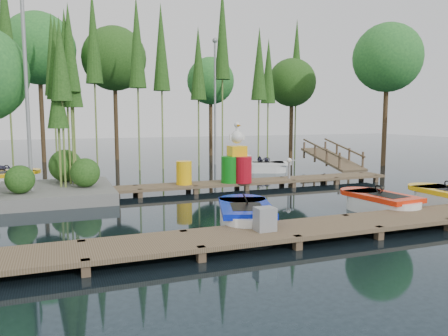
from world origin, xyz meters
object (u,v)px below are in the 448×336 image
object	(u,v)px
boat_blue	(246,217)
drum_cluster	(238,164)
island	(2,105)
utility_cabinet	(265,219)
yellow_barrel	(184,173)
boat_yellow_far	(5,179)
boat_red	(381,204)

from	to	relation	value
boat_blue	drum_cluster	size ratio (longest dim) A/B	1.33
island	utility_cabinet	distance (m)	10.08
boat_blue	utility_cabinet	world-z (taller)	boat_blue
drum_cluster	yellow_barrel	bearing A→B (deg)	175.63
utility_cabinet	boat_yellow_far	bearing A→B (deg)	119.82
island	yellow_barrel	distance (m)	6.51
boat_blue	boat_red	world-z (taller)	boat_blue
island	drum_cluster	bearing A→B (deg)	-6.71
island	drum_cluster	distance (m)	8.44
drum_cluster	boat_yellow_far	bearing A→B (deg)	154.76
boat_yellow_far	drum_cluster	xyz separation A→B (m)	(8.46, -3.99, 0.68)
boat_blue	drum_cluster	xyz separation A→B (m)	(2.07, 5.36, 0.70)
boat_yellow_far	yellow_barrel	world-z (taller)	boat_yellow_far
boat_blue	boat_red	xyz separation A→B (m)	(4.38, 0.13, -0.01)
boat_yellow_far	drum_cluster	size ratio (longest dim) A/B	1.32
yellow_barrel	boat_yellow_far	bearing A→B (deg)	148.91
island	boat_red	world-z (taller)	island
drum_cluster	boat_blue	bearing A→B (deg)	-111.08
island	boat_red	xyz separation A→B (m)	(10.41, -6.18, -2.92)
boat_yellow_far	yellow_barrel	distance (m)	7.43
utility_cabinet	yellow_barrel	bearing A→B (deg)	88.82
boat_yellow_far	utility_cabinet	bearing A→B (deg)	-77.16
utility_cabinet	boat_blue	bearing A→B (deg)	82.65
island	boat_yellow_far	size ratio (longest dim) A/B	2.23
island	boat_blue	world-z (taller)	island
utility_cabinet	drum_cluster	distance (m)	7.21
boat_red	drum_cluster	xyz separation A→B (m)	(-2.32, 5.23, 0.72)
utility_cabinet	island	bearing A→B (deg)	126.84
boat_red	yellow_barrel	size ratio (longest dim) A/B	3.20
boat_red	boat_yellow_far	distance (m)	14.19
boat_yellow_far	utility_cabinet	size ratio (longest dim) A/B	5.80
boat_red	yellow_barrel	world-z (taller)	yellow_barrel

